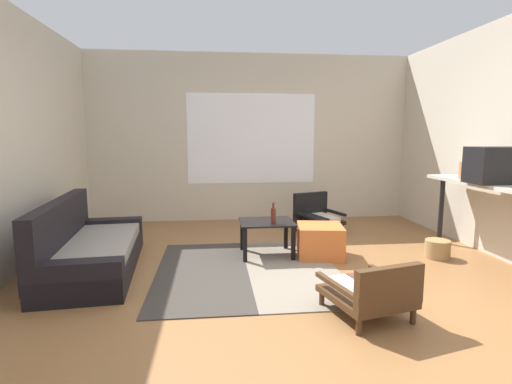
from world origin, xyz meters
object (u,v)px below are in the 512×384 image
object	(u,v)px
armchair_by_window	(316,215)
glass_bottle	(273,215)
ottoman_orange	(320,241)
crt_television	(495,165)
clay_vase	(469,169)
console_shelf	(486,192)
wicker_basket	(437,249)
coffee_table	(267,228)
couch	(88,250)
armchair_striped_foreground	(371,291)

from	to	relation	value
armchair_by_window	glass_bottle	distance (m)	1.47
ottoman_orange	glass_bottle	world-z (taller)	glass_bottle
crt_television	armchair_by_window	bearing A→B (deg)	130.80
clay_vase	crt_television	bearing A→B (deg)	-90.43
console_shelf	wicker_basket	world-z (taller)	console_shelf
coffee_table	clay_vase	world-z (taller)	clay_vase
coffee_table	console_shelf	world-z (taller)	console_shelf
couch	coffee_table	world-z (taller)	couch
console_shelf	ottoman_orange	bearing A→B (deg)	167.22
armchair_by_window	armchair_striped_foreground	bearing A→B (deg)	-96.16
couch	glass_bottle	bearing A→B (deg)	5.53
coffee_table	armchair_striped_foreground	world-z (taller)	armchair_striped_foreground
clay_vase	glass_bottle	distance (m)	2.33
crt_television	clay_vase	xyz separation A→B (m)	(0.00, 0.43, -0.08)
couch	clay_vase	bearing A→B (deg)	1.78
armchair_by_window	console_shelf	distance (m)	2.21
ottoman_orange	console_shelf	size ratio (longest dim) A/B	0.29
ottoman_orange	armchair_by_window	bearing A→B (deg)	77.15
coffee_table	armchair_by_window	distance (m)	1.38
coffee_table	crt_television	size ratio (longest dim) A/B	1.19
coffee_table	crt_television	xyz separation A→B (m)	(2.33, -0.62, 0.76)
console_shelf	clay_vase	world-z (taller)	clay_vase
clay_vase	console_shelf	bearing A→B (deg)	-90.00
armchair_by_window	ottoman_orange	world-z (taller)	armchair_by_window
couch	ottoman_orange	size ratio (longest dim) A/B	3.83
ottoman_orange	glass_bottle	size ratio (longest dim) A/B	2.10
couch	wicker_basket	xyz separation A→B (m)	(3.85, 0.02, -0.12)
clay_vase	glass_bottle	world-z (taller)	clay_vase
armchair_by_window	glass_bottle	size ratio (longest dim) A/B	2.94
coffee_table	armchair_by_window	size ratio (longest dim) A/B	0.88
wicker_basket	console_shelf	bearing A→B (deg)	-27.72
coffee_table	couch	bearing A→B (deg)	-170.41
ottoman_orange	wicker_basket	bearing A→B (deg)	-7.94
console_shelf	crt_television	distance (m)	0.31
ottoman_orange	crt_television	bearing A→B (deg)	-16.08
crt_television	wicker_basket	world-z (taller)	crt_television
couch	armchair_striped_foreground	bearing A→B (deg)	-28.35
armchair_striped_foreground	crt_television	xyz separation A→B (m)	(1.74, 1.05, 0.87)
console_shelf	wicker_basket	size ratio (longest dim) A/B	6.26
console_shelf	clay_vase	size ratio (longest dim) A/B	5.26
armchair_by_window	wicker_basket	xyz separation A→B (m)	(1.06, -1.37, -0.15)
armchair_striped_foreground	wicker_basket	bearing A→B (deg)	45.05
coffee_table	armchair_by_window	bearing A→B (deg)	50.49
wicker_basket	armchair_striped_foreground	bearing A→B (deg)	-134.95
glass_bottle	armchair_by_window	bearing A→B (deg)	55.58
console_shelf	wicker_basket	bearing A→B (deg)	152.28
armchair_striped_foreground	couch	bearing A→B (deg)	151.65
armchair_by_window	coffee_table	bearing A→B (deg)	-129.51
coffee_table	armchair_striped_foreground	size ratio (longest dim) A/B	0.86
armchair_striped_foreground	crt_television	world-z (taller)	crt_television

